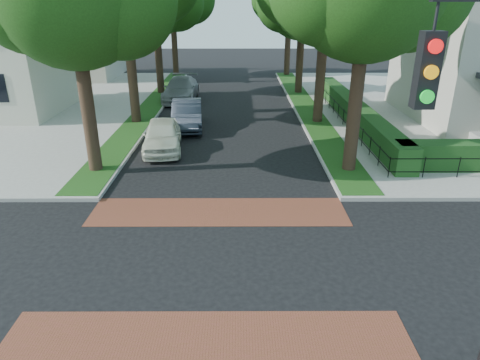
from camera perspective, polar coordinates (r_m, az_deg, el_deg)
ground at (r=12.46m, az=-3.47°, el=-10.92°), size 120.00×120.00×0.00m
crosswalk_far at (r=15.22m, az=-2.84°, el=-4.21°), size 9.00×2.20×0.01m
crosswalk_near at (r=9.96m, az=-4.50°, el=-21.14°), size 9.00×2.20×0.01m
grass_strip_ne at (r=30.58m, az=8.76°, el=9.75°), size 1.60×29.80×0.02m
grass_strip_nw at (r=30.83m, az=-11.79°, el=9.64°), size 1.60×29.80×0.02m
tree_right_far at (r=34.92m, az=8.51°, el=22.52°), size 7.25×6.23×9.74m
hedge_main_road at (r=27.01m, az=14.99°, el=8.81°), size 1.00×18.00×1.20m
fence_main_road at (r=26.85m, az=13.29°, el=8.57°), size 0.06×18.00×0.90m
house_left_far at (r=45.38m, az=-22.37°, el=18.81°), size 10.00×9.00×10.14m
parked_car_front at (r=21.61m, az=-10.32°, el=5.89°), size 2.34×4.70×1.54m
parked_car_middle at (r=25.42m, az=-7.07°, el=8.67°), size 2.12×4.96×1.59m
parked_car_rear at (r=32.95m, az=-7.88°, el=11.92°), size 2.39×5.76×1.66m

